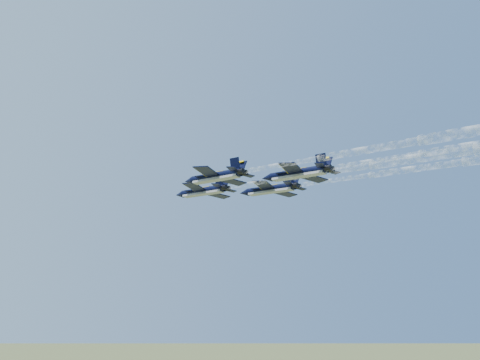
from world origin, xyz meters
TOP-DOWN VIEW (x-y plane):
  - jet_lead at (-5.14, 10.66)m, footprint 12.59×16.74m
  - jet_left at (-10.94, -2.91)m, footprint 12.59×16.74m
  - jet_right at (5.34, 0.14)m, footprint 12.59×16.74m
  - jet_slot at (-0.10, -14.43)m, footprint 12.59×16.74m
  - smoke_trail_lead at (5.37, -40.38)m, footprint 15.51×67.91m

SIDE VIEW (x-z plane):
  - jet_lead at x=-5.14m, z-range 102.12..105.76m
  - jet_left at x=-10.94m, z-range 102.12..105.76m
  - jet_right at x=5.34m, z-range 102.12..105.76m
  - jet_slot at x=-0.10m, z-range 102.12..105.76m
  - smoke_trail_lead at x=5.37m, z-range 102.84..105.11m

